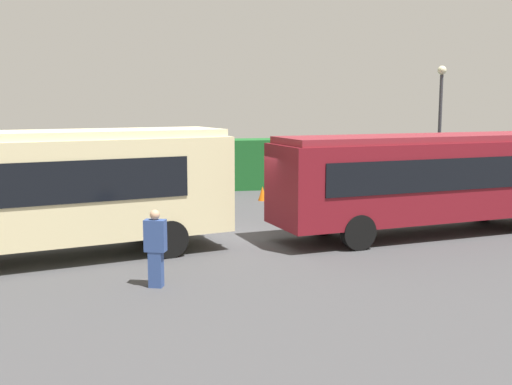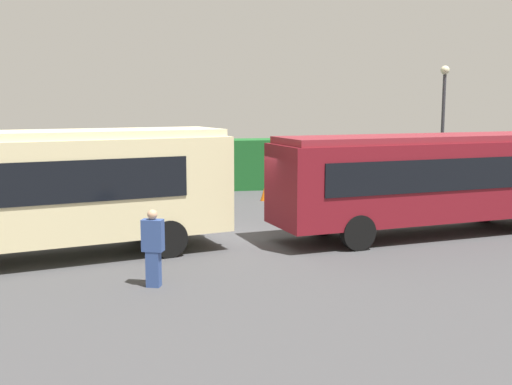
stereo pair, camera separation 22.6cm
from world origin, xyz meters
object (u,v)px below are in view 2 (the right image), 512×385
Objects in this scene: bus_cream at (40,187)px; person_center at (153,246)px; lamppost at (443,117)px; traffic_cone at (265,193)px; bus_maroon at (430,177)px.

bus_cream is 5.81× the size of person_center.
lamppost is (12.20, 10.13, 2.54)m from person_center.
person_center is at bearing -61.66° from bus_cream.
traffic_cone is (5.04, 11.55, -0.61)m from person_center.
bus_maroon is at bearing -9.45° from bus_cream.
bus_maroon reaches higher than person_center.
person_center is 12.61m from traffic_cone.
lamppost reaches higher than traffic_cone.
lamppost is at bearing 11.16° from bus_cream.
lamppost reaches higher than bus_maroon.
lamppost is at bearing 50.16° from bus_maroon.
bus_maroon is at bearing -65.16° from traffic_cone.
person_center is 16.06m from lamppost.
traffic_cone is at bearing 105.47° from bus_maroon.
bus_maroon reaches higher than traffic_cone.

